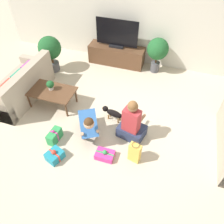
# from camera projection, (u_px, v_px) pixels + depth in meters

# --- Properties ---
(ground_plane) EXTENTS (16.00, 16.00, 0.00)m
(ground_plane) POSITION_uv_depth(u_px,v_px,m) (116.00, 125.00, 4.70)
(ground_plane) COLOR beige
(wall_back) EXTENTS (8.40, 0.06, 2.60)m
(wall_back) POSITION_uv_depth(u_px,v_px,m) (148.00, 17.00, 5.54)
(wall_back) COLOR beige
(wall_back) RESTS_ON ground_plane
(sofa_left) EXTENTS (0.84, 1.80, 0.83)m
(sofa_left) POSITION_uv_depth(u_px,v_px,m) (21.00, 87.00, 5.15)
(sofa_left) COLOR tan
(sofa_left) RESTS_ON ground_plane
(coffee_table) EXTENTS (1.06, 0.62, 0.41)m
(coffee_table) POSITION_uv_depth(u_px,v_px,m) (51.00, 92.00, 4.90)
(coffee_table) COLOR brown
(coffee_table) RESTS_ON ground_plane
(tv_console) EXTENTS (1.56, 0.47, 0.52)m
(tv_console) POSITION_uv_depth(u_px,v_px,m) (117.00, 55.00, 6.23)
(tv_console) COLOR brown
(tv_console) RESTS_ON ground_plane
(tv) EXTENTS (1.15, 0.20, 0.76)m
(tv) POSITION_uv_depth(u_px,v_px,m) (117.00, 35.00, 5.80)
(tv) COLOR black
(tv) RESTS_ON tv_console
(potted_plant_corner_left) EXTENTS (0.60, 0.60, 0.98)m
(potted_plant_corner_left) POSITION_uv_depth(u_px,v_px,m) (50.00, 50.00, 5.73)
(potted_plant_corner_left) COLOR #4C4C51
(potted_plant_corner_left) RESTS_ON ground_plane
(potted_plant_back_right) EXTENTS (0.56, 0.56, 0.96)m
(potted_plant_back_right) POSITION_uv_depth(u_px,v_px,m) (158.00, 50.00, 5.69)
(potted_plant_back_right) COLOR #4C4C51
(potted_plant_back_right) RESTS_ON ground_plane
(person_kneeling) EXTENTS (0.66, 0.84, 0.80)m
(person_kneeling) POSITION_uv_depth(u_px,v_px,m) (88.00, 124.00, 4.26)
(person_kneeling) COLOR #23232D
(person_kneeling) RESTS_ON ground_plane
(person_sitting) EXTENTS (0.60, 0.56, 0.97)m
(person_sitting) POSITION_uv_depth(u_px,v_px,m) (132.00, 124.00, 4.25)
(person_sitting) COLOR #283351
(person_sitting) RESTS_ON ground_plane
(dog) EXTENTS (0.54, 0.21, 0.29)m
(dog) POSITION_uv_depth(u_px,v_px,m) (112.00, 113.00, 4.70)
(dog) COLOR black
(dog) RESTS_ON ground_plane
(gift_box_a) EXTENTS (0.35, 0.24, 0.19)m
(gift_box_a) POSITION_uv_depth(u_px,v_px,m) (105.00, 155.00, 4.09)
(gift_box_a) COLOR #CC3389
(gift_box_a) RESTS_ON ground_plane
(gift_box_b) EXTENTS (0.34, 0.37, 0.24)m
(gift_box_b) POSITION_uv_depth(u_px,v_px,m) (55.00, 155.00, 4.05)
(gift_box_b) COLOR teal
(gift_box_b) RESTS_ON ground_plane
(gift_box_c) EXTENTS (0.19, 0.36, 0.29)m
(gift_box_c) POSITION_uv_depth(u_px,v_px,m) (55.00, 136.00, 4.34)
(gift_box_c) COLOR #2D934C
(gift_box_c) RESTS_ON ground_plane
(gift_bag_a) EXTENTS (0.23, 0.17, 0.46)m
(gift_bag_a) POSITION_uv_depth(u_px,v_px,m) (135.00, 153.00, 3.94)
(gift_bag_a) COLOR #E5B74C
(gift_bag_a) RESTS_ON ground_plane
(tabletop_plant) EXTENTS (0.17, 0.17, 0.22)m
(tabletop_plant) POSITION_uv_depth(u_px,v_px,m) (50.00, 85.00, 4.82)
(tabletop_plant) COLOR beige
(tabletop_plant) RESTS_ON coffee_table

